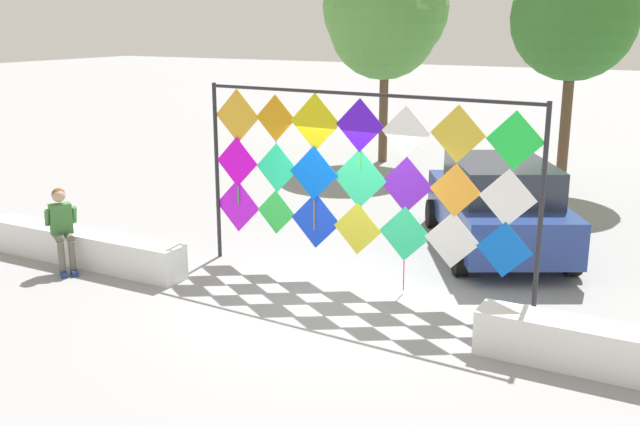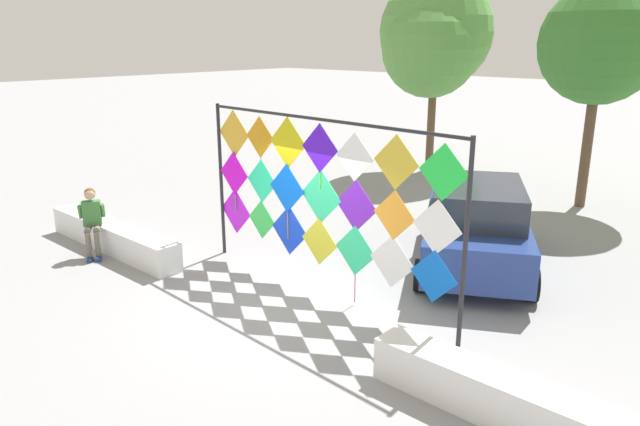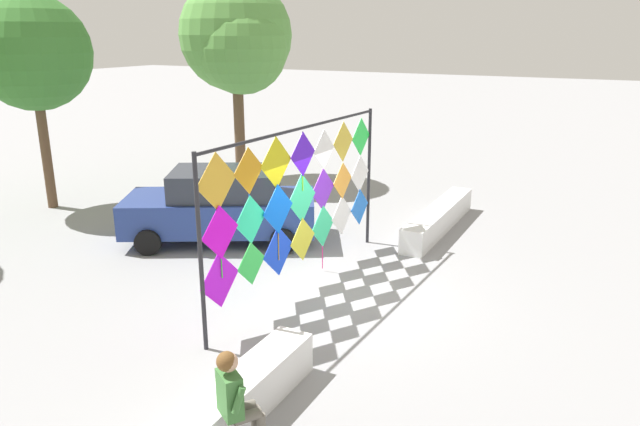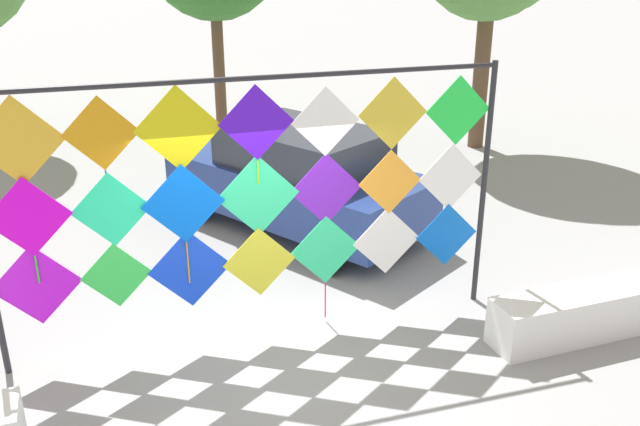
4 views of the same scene
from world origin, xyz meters
name	(u,v)px [view 2 (image 2 of 4)]	position (x,y,z in m)	size (l,w,h in m)	color
ground	(286,304)	(0.00, 0.00, 0.00)	(120.00, 120.00, 0.00)	gray
plaza_ledge_left	(113,237)	(-4.64, -0.58, 0.29)	(4.27, 0.54, 0.58)	white
plaza_ledge_right	(541,415)	(4.64, -0.58, 0.29)	(4.27, 0.54, 0.58)	white
kite_display_rack	(318,189)	(0.05, 0.77, 1.88)	(5.76, 0.35, 3.12)	#232328
seated_vendor	(92,217)	(-4.58, -1.01, 0.83)	(0.69, 0.65, 1.43)	#666056
parked_car	(476,225)	(1.52, 3.73, 0.86)	(3.77, 4.73, 1.70)	navy
tree_palm_like	(436,38)	(-3.84, 10.67, 4.36)	(3.66, 4.03, 6.39)	brown
tree_far_right	(603,45)	(1.57, 9.74, 4.18)	(3.03, 3.03, 5.73)	brown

